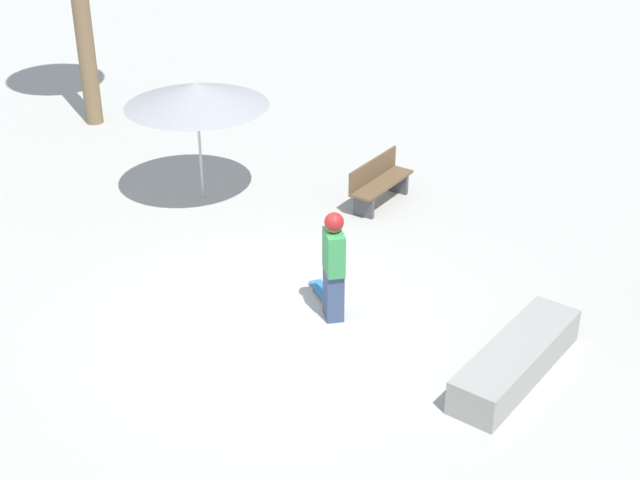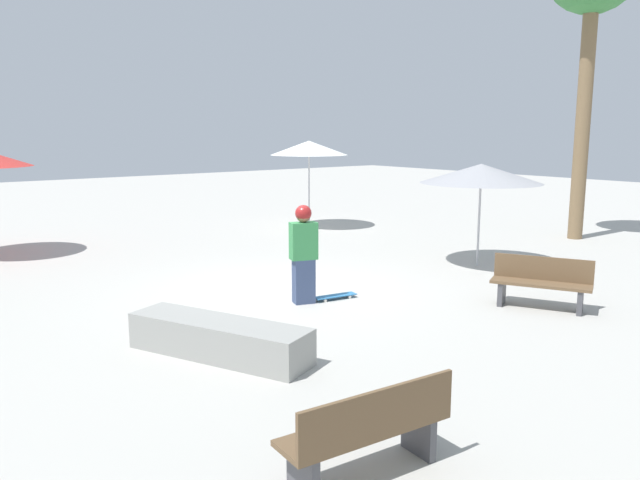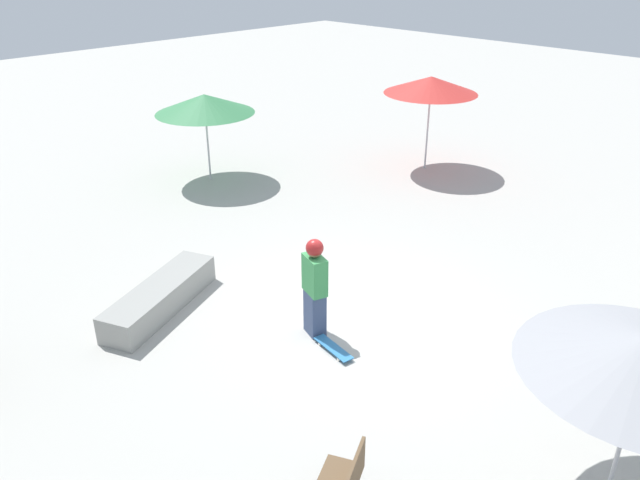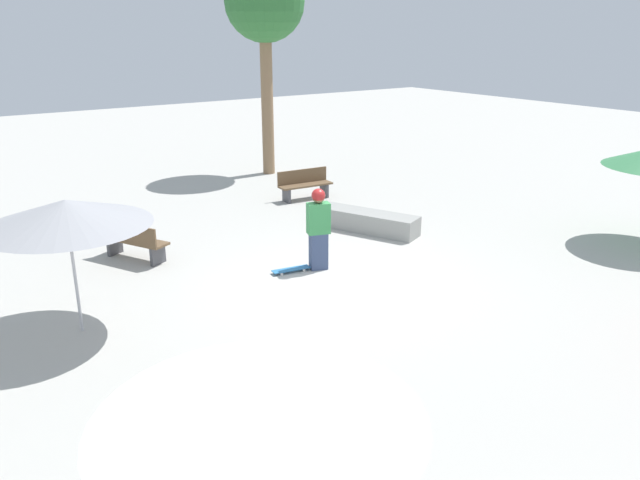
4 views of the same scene
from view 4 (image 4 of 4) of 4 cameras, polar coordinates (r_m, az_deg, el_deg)
ground_plane at (r=12.30m, az=1.56°, el=-3.82°), size 60.00×60.00×0.00m
skater_main at (r=12.64m, az=-0.14°, el=1.26°), size 0.51×0.38×1.71m
skateboard at (r=12.76m, az=-2.66°, el=-2.70°), size 0.82×0.33×0.07m
concrete_ledge at (r=15.30m, az=4.31°, el=1.72°), size 1.62×2.63×0.49m
bench_near at (r=13.87m, az=-16.74°, el=-0.09°), size 1.10×1.63×0.85m
bench_far at (r=18.11m, az=-1.41°, el=5.09°), size 1.63×0.58×0.85m
shade_umbrella_white at (r=4.32m, az=-5.69°, el=-13.84°), size 2.33×2.33×2.64m
shade_umbrella_grey at (r=10.42m, az=-22.18°, el=2.32°), size 2.61×2.61×2.24m
palm_tree_center_left at (r=21.05m, az=-5.09°, el=20.56°), size 2.54×2.54×6.79m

